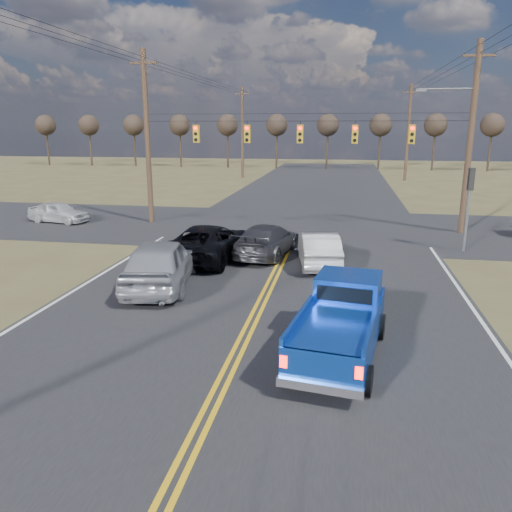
% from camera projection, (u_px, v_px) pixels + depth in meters
% --- Properties ---
extents(ground, '(160.00, 160.00, 0.00)m').
position_uv_depth(ground, '(228.00, 372.00, 11.94)').
color(ground, brown).
rests_on(ground, ground).
extents(road_main, '(14.00, 120.00, 0.02)m').
position_uv_depth(road_main, '(281.00, 263.00, 21.47)').
color(road_main, '#28282B').
rests_on(road_main, ground).
extents(road_cross, '(120.00, 12.00, 0.02)m').
position_uv_depth(road_cross, '(298.00, 227.00, 29.09)').
color(road_cross, '#28282B').
rests_on(road_cross, ground).
extents(signal_gantry, '(19.60, 4.83, 10.00)m').
position_uv_depth(signal_gantry, '(309.00, 138.00, 27.53)').
color(signal_gantry, '#473323').
rests_on(signal_gantry, ground).
extents(utility_poles, '(19.60, 58.32, 10.00)m').
position_uv_depth(utility_poles, '(298.00, 136.00, 26.82)').
color(utility_poles, '#473323').
rests_on(utility_poles, ground).
extents(treeline, '(87.00, 117.80, 7.40)m').
position_uv_depth(treeline, '(311.00, 127.00, 36.20)').
color(treeline, '#33261C').
rests_on(treeline, ground).
extents(pickup_truck, '(2.55, 5.15, 1.85)m').
position_uv_depth(pickup_truck, '(341.00, 323.00, 12.59)').
color(pickup_truck, black).
rests_on(pickup_truck, ground).
extents(silver_suv, '(2.98, 5.63, 1.82)m').
position_uv_depth(silver_suv, '(160.00, 263.00, 18.09)').
color(silver_suv, '#A5A6AD').
rests_on(silver_suv, ground).
extents(black_suv, '(2.97, 5.78, 1.56)m').
position_uv_depth(black_suv, '(209.00, 242.00, 21.89)').
color(black_suv, black).
rests_on(black_suv, ground).
extents(white_car_queue, '(2.16, 4.54, 1.44)m').
position_uv_depth(white_car_queue, '(319.00, 249.00, 21.02)').
color(white_car_queue, '#BEBEBE').
rests_on(white_car_queue, ground).
extents(dgrey_car_queue, '(2.77, 5.21, 1.44)m').
position_uv_depth(dgrey_car_queue, '(267.00, 240.00, 22.59)').
color(dgrey_car_queue, '#36363B').
rests_on(dgrey_car_queue, ground).
extents(cross_car_west, '(2.15, 3.98, 1.29)m').
position_uv_depth(cross_car_west, '(58.00, 212.00, 30.39)').
color(cross_car_west, silver).
rests_on(cross_car_west, ground).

